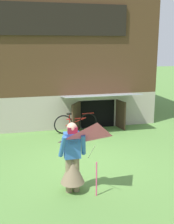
% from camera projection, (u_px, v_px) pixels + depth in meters
% --- Properties ---
extents(ground_plane, '(60.00, 60.00, 0.00)m').
position_uv_depth(ground_plane, '(83.00, 160.00, 7.90)').
color(ground_plane, '#56843D').
extents(log_house, '(7.24, 6.04, 5.58)m').
position_uv_depth(log_house, '(55.00, 52.00, 12.40)').
color(log_house, '#ADA393').
rests_on(log_house, ground_plane).
extents(person, '(0.61, 0.52, 1.55)m').
position_uv_depth(person, '(72.00, 163.00, 6.08)').
color(person, '#7F6B51').
rests_on(person, ground_plane).
extents(kite, '(0.96, 0.96, 1.56)m').
position_uv_depth(kite, '(97.00, 143.00, 5.52)').
color(kite, '#E54C7F').
rests_on(kite, ground_plane).
extents(bicycle_red, '(1.60, 0.17, 0.73)m').
position_uv_depth(bicycle_red, '(76.00, 123.00, 10.28)').
color(bicycle_red, black).
rests_on(bicycle_red, ground_plane).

